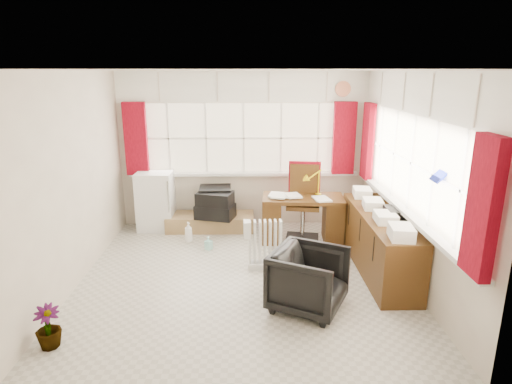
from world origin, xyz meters
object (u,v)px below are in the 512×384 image
at_px(desk_lamp, 319,177).
at_px(task_chair, 304,199).
at_px(office_chair, 309,279).
at_px(desk, 302,216).
at_px(credenza, 379,241).
at_px(mini_fridge, 156,200).
at_px(tv_bench, 210,222).
at_px(radiator, 265,249).
at_px(crt_tv, 215,201).

height_order(desk_lamp, task_chair, task_chair).
distance_m(desk_lamp, task_chair, 0.40).
xyz_separation_m(desk_lamp, office_chair, (-0.42, -2.04, -0.62)).
distance_m(desk, credenza, 1.32).
bearing_deg(office_chair, desk_lamp, 15.77).
bearing_deg(mini_fridge, desk, -14.19).
bearing_deg(tv_bench, mini_fridge, 174.76).
bearing_deg(credenza, mini_fridge, 153.06).
bearing_deg(credenza, office_chair, -138.18).
xyz_separation_m(tv_bench, mini_fridge, (-0.87, 0.08, 0.35)).
bearing_deg(task_chair, mini_fridge, 168.51).
bearing_deg(office_chair, radiator, 50.87).
height_order(office_chair, credenza, credenza).
xyz_separation_m(desk_lamp, mini_fridge, (-2.54, 0.48, -0.49)).
distance_m(desk_lamp, crt_tv, 1.71).
bearing_deg(desk_lamp, office_chair, -101.63).
height_order(desk, mini_fridge, mini_fridge).
bearing_deg(desk_lamp, task_chair, 178.23).
distance_m(task_chair, mini_fridge, 2.38).
distance_m(desk_lamp, credenza, 1.40).
distance_m(task_chair, radiator, 1.29).
bearing_deg(mini_fridge, credenza, -26.94).
bearing_deg(task_chair, crt_tv, 163.24).
height_order(task_chair, radiator, task_chair).
bearing_deg(desk, radiator, -122.31).
bearing_deg(desk, office_chair, -95.26).
xyz_separation_m(office_chair, crt_tv, (-1.17, 2.46, 0.14)).
bearing_deg(mini_fridge, radiator, -42.16).
height_order(desk, task_chair, task_chair).
xyz_separation_m(desk, mini_fridge, (-2.30, 0.58, 0.09)).
bearing_deg(credenza, task_chair, 126.15).
distance_m(office_chair, credenza, 1.38).
relative_size(desk_lamp, mini_fridge, 0.41).
distance_m(desk, radiator, 1.14).
bearing_deg(radiator, desk, 57.69).
xyz_separation_m(radiator, tv_bench, (-0.83, 1.46, -0.14)).
distance_m(desk, mini_fridge, 2.38).
bearing_deg(desk, credenza, -50.23).
bearing_deg(task_chair, tv_bench, 164.89).
relative_size(radiator, crt_tv, 1.27).
bearing_deg(crt_tv, tv_bench, -167.96).
relative_size(desk_lamp, tv_bench, 0.28).
xyz_separation_m(desk, crt_tv, (-1.34, 0.52, 0.09)).
xyz_separation_m(desk, credenza, (0.85, -1.02, 0.01)).
bearing_deg(tv_bench, credenza, -33.70).
xyz_separation_m(office_chair, radiator, (-0.43, 0.98, -0.07)).
relative_size(office_chair, radiator, 1.13).
distance_m(task_chair, office_chair, 2.07).
xyz_separation_m(task_chair, crt_tv, (-1.37, 0.41, -0.15)).
height_order(desk, credenza, credenza).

